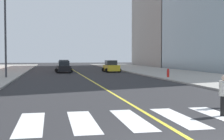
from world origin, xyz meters
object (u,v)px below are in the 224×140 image
at_px(car_silver_third, 64,66).
at_px(car_yellow_nearest, 111,67).
at_px(fire_hydrant, 168,73).
at_px(street_lamp, 5,30).
at_px(car_black_second, 64,67).
at_px(pedestrian_crossing, 224,94).

bearing_deg(car_silver_third, car_yellow_nearest, -39.13).
distance_m(car_yellow_nearest, car_silver_third, 8.88).
xyz_separation_m(fire_hydrant, street_lamp, (-16.67, 2.91, 4.44)).
xyz_separation_m(car_yellow_nearest, car_black_second, (-6.98, -0.62, -0.02)).
xyz_separation_m(car_yellow_nearest, fire_hydrant, (3.33, -14.13, -0.24)).
xyz_separation_m(pedestrian_crossing, street_lamp, (-11.15, 22.80, 4.14)).
bearing_deg(car_yellow_nearest, car_black_second, 3.66).
height_order(car_yellow_nearest, car_silver_third, car_silver_third).
bearing_deg(car_silver_third, car_black_second, -90.59).
xyz_separation_m(car_black_second, street_lamp, (-6.35, -10.60, 4.22)).
relative_size(car_black_second, fire_hydrant, 4.36).
distance_m(car_yellow_nearest, pedestrian_crossing, 34.09).
bearing_deg(car_silver_third, pedestrian_crossing, -81.57).
bearing_deg(pedestrian_crossing, car_yellow_nearest, 60.23).
bearing_deg(fire_hydrant, pedestrian_crossing, -105.53).
bearing_deg(street_lamp, car_black_second, 59.06).
xyz_separation_m(pedestrian_crossing, fire_hydrant, (5.53, 19.89, -0.30)).
height_order(car_silver_third, street_lamp, street_lamp).
bearing_deg(car_black_second, street_lamp, -123.17).
bearing_deg(car_black_second, pedestrian_crossing, -84.06).
xyz_separation_m(car_black_second, car_silver_third, (0.29, 6.46, 0.03)).
bearing_deg(street_lamp, car_silver_third, 68.72).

